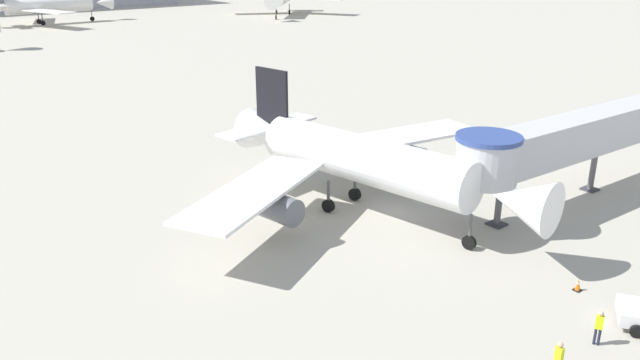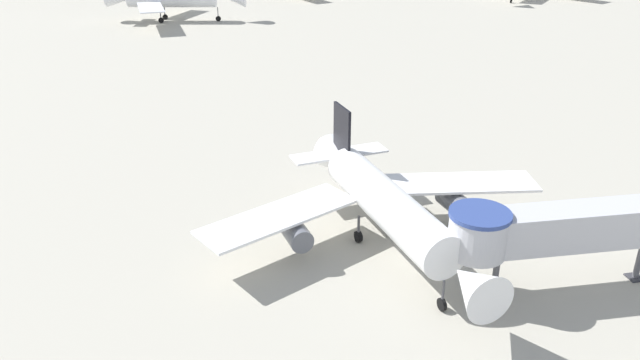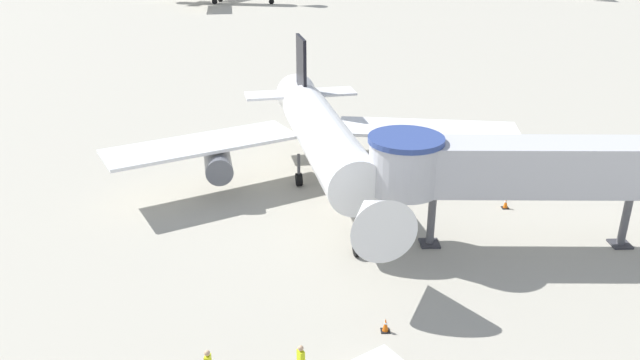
{
  "view_description": "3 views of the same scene",
  "coord_description": "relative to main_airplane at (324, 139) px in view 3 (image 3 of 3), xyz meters",
  "views": [
    {
      "loc": [
        -27.78,
        -28.1,
        17.35
      ],
      "look_at": [
        -6.63,
        -1.31,
        4.54
      ],
      "focal_mm": 35.0,
      "sensor_mm": 36.0,
      "label": 1
    },
    {
      "loc": [
        -14.35,
        -38.52,
        25.5
      ],
      "look_at": [
        -5.48,
        3.93,
        5.21
      ],
      "focal_mm": 35.0,
      "sensor_mm": 36.0,
      "label": 2
    },
    {
      "loc": [
        -2.47,
        -36.76,
        17.36
      ],
      "look_at": [
        -1.3,
        -2.04,
        2.49
      ],
      "focal_mm": 35.0,
      "sensor_mm": 36.0,
      "label": 3
    }
  ],
  "objects": [
    {
      "name": "traffic_cone_starboard_wing",
      "position": [
        11.53,
        -2.96,
        -3.46
      ],
      "size": [
        0.44,
        0.44,
        0.72
      ],
      "color": "black",
      "rests_on": "ground_plane"
    },
    {
      "name": "main_airplane",
      "position": [
        0.0,
        0.0,
        0.0
      ],
      "size": [
        28.58,
        24.73,
        8.94
      ],
      "rotation": [
        0.0,
        0.0,
        0.17
      ],
      "color": "white",
      "rests_on": "ground_plane"
    },
    {
      "name": "ground_plane",
      "position": [
        0.92,
        -1.77,
        -3.8
      ],
      "size": [
        800.0,
        800.0,
        0.0
      ],
      "primitive_type": "plane",
      "color": "#A8A393"
    },
    {
      "name": "jet_bridge",
      "position": [
        12.0,
        -7.79,
        1.0
      ],
      "size": [
        22.92,
        4.22,
        6.48
      ],
      "rotation": [
        0.0,
        0.0,
        -0.04
      ],
      "color": "#B7B7BC",
      "rests_on": "ground_plane"
    },
    {
      "name": "traffic_cone_near_nose",
      "position": [
        2.18,
        -15.45,
        -3.48
      ],
      "size": [
        0.41,
        0.41,
        0.68
      ],
      "color": "black",
      "rests_on": "ground_plane"
    }
  ]
}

